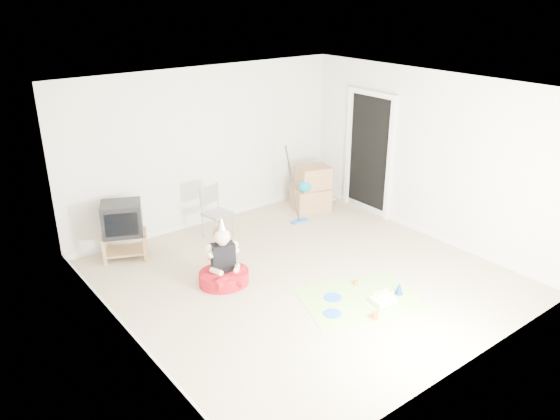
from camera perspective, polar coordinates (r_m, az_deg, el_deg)
ground at (r=7.63m, az=2.45°, el=-7.00°), size 5.00×5.00×0.00m
doorway_recess at (r=9.63m, az=9.34°, el=5.70°), size 0.02×0.90×2.05m
tv_stand at (r=8.34m, az=-15.90°, el=-3.37°), size 0.74×0.62×0.40m
crt_tv at (r=8.18m, az=-16.19°, el=-0.87°), size 0.70×0.65×0.48m
folding_chair at (r=8.65m, az=-6.58°, el=-0.35°), size 0.45×0.44×0.86m
cardboard_boxes at (r=9.74m, az=3.34°, el=2.17°), size 0.75×0.65×0.79m
floor_mop at (r=9.23m, az=2.08°, el=0.21°), size 0.32×0.42×1.27m
book_pile at (r=10.24m, az=4.92°, el=1.10°), size 0.24×0.28×0.08m
seated_woman at (r=7.40m, az=-5.91°, el=-6.23°), size 0.85×0.85×0.98m
party_mat at (r=7.19m, az=8.32°, el=-9.21°), size 1.74×1.49×0.01m
birthday_cake at (r=7.14m, az=10.74°, el=-9.31°), size 0.32×0.27×0.14m
blue_plate_near at (r=7.17m, az=5.55°, el=-9.08°), size 0.27×0.27×0.01m
blue_plate_far at (r=6.85m, az=5.51°, el=-10.70°), size 0.27×0.27×0.01m
orange_cup_near at (r=7.48m, az=7.95°, el=-7.49°), size 0.09×0.09×0.07m
orange_cup_far at (r=6.82m, az=9.88°, el=-10.78°), size 0.10×0.10×0.09m
blue_party_hat at (r=7.35m, az=12.35°, el=-7.98°), size 0.12×0.12×0.17m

